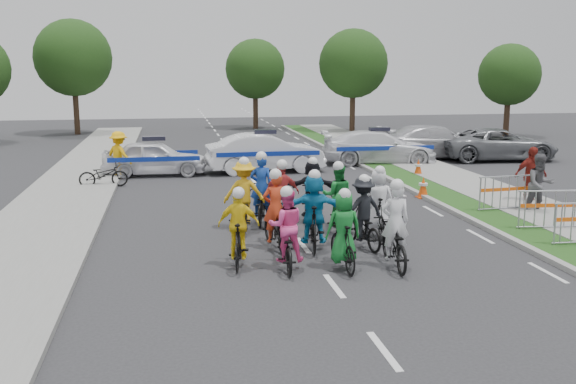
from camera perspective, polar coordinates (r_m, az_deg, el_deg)
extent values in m
plane|color=#28282B|center=(12.73, 4.12, -8.35)|extent=(90.00, 90.00, 0.00)
cube|color=gray|center=(18.98, 15.32, -2.08)|extent=(0.20, 60.00, 0.12)
cube|color=#214616|center=(19.29, 17.20, -1.99)|extent=(1.20, 60.00, 0.11)
cube|color=gray|center=(20.18, 21.74, -1.70)|extent=(2.40, 60.00, 0.13)
cube|color=gray|center=(17.47, -21.51, -3.54)|extent=(3.00, 60.00, 0.13)
imported|color=black|center=(13.96, 9.37, -4.59)|extent=(0.82, 1.95, 1.00)
imported|color=white|center=(13.79, 9.51, -2.60)|extent=(0.64, 0.45, 1.66)
sphere|color=white|center=(13.59, 9.68, 0.57)|extent=(0.29, 0.29, 0.29)
imported|color=black|center=(13.65, 4.88, -4.81)|extent=(0.53, 1.70, 1.01)
imported|color=#15782B|center=(13.49, 4.96, -3.09)|extent=(0.76, 0.51, 1.52)
sphere|color=white|center=(13.29, 5.07, -0.21)|extent=(0.26, 0.26, 0.26)
imported|color=black|center=(13.67, -0.20, -4.92)|extent=(0.74, 1.81, 0.93)
imported|color=#FF469B|center=(13.49, -0.16, -2.98)|extent=(0.79, 0.64, 1.55)
sphere|color=white|center=(13.29, -0.13, -0.02)|extent=(0.27, 0.27, 0.27)
imported|color=black|center=(13.86, -4.39, -4.58)|extent=(0.76, 1.73, 1.00)
imported|color=yellow|center=(13.70, -4.40, -2.89)|extent=(0.93, 0.52, 1.51)
sphere|color=white|center=(13.50, -4.42, -0.08)|extent=(0.26, 0.26, 0.26)
imported|color=black|center=(15.40, 6.58, -3.21)|extent=(0.94, 1.83, 0.92)
imported|color=black|center=(15.24, 6.67, -1.49)|extent=(1.08, 0.75, 1.53)
sphere|color=white|center=(15.06, 6.79, 1.09)|extent=(0.26, 0.26, 0.26)
imported|color=black|center=(15.12, 2.26, -3.05)|extent=(0.82, 1.89, 1.10)
imported|color=#1A8AC3|center=(14.97, 2.31, -1.41)|extent=(1.59, 0.74, 1.65)
sphere|color=white|center=(14.78, 2.38, 1.48)|extent=(0.29, 0.29, 0.29)
imported|color=black|center=(15.16, -1.17, -3.21)|extent=(0.86, 1.96, 1.00)
imported|color=red|center=(14.99, -1.15, -1.36)|extent=(0.64, 0.46, 1.66)
sphere|color=white|center=(14.80, -1.13, 1.55)|extent=(0.29, 0.29, 0.29)
imported|color=black|center=(16.43, 7.95, -2.12)|extent=(0.70, 1.78, 1.04)
imported|color=white|center=(16.29, 8.05, -0.65)|extent=(0.82, 0.59, 1.57)
sphere|color=white|center=(16.12, 8.17, 1.86)|extent=(0.27, 0.27, 0.27)
imported|color=black|center=(16.74, 4.35, -1.94)|extent=(0.97, 1.93, 0.97)
imported|color=#188431|center=(16.58, 4.42, -0.28)|extent=(0.88, 0.74, 1.61)
sphere|color=white|center=(16.41, 4.50, 2.27)|extent=(0.28, 0.28, 0.28)
imported|color=black|center=(16.90, -0.58, -1.58)|extent=(0.76, 1.86, 1.08)
imported|color=#CD393A|center=(16.76, -0.55, -0.12)|extent=(1.00, 0.53, 1.63)
sphere|color=white|center=(16.58, -0.53, 2.44)|extent=(0.28, 0.28, 0.28)
imported|color=black|center=(17.00, -3.91, -1.67)|extent=(0.93, 1.99, 1.01)
imported|color=yellow|center=(16.84, -3.92, 0.00)|extent=(1.16, 0.77, 1.68)
sphere|color=white|center=(16.66, -3.93, 2.65)|extent=(0.29, 0.29, 0.29)
imported|color=black|center=(17.81, 2.13, -1.00)|extent=(0.75, 1.80, 1.05)
imported|color=black|center=(17.68, 2.17, 0.37)|extent=(1.51, 0.68, 1.57)
sphere|color=white|center=(17.51, 2.22, 2.69)|extent=(0.27, 0.27, 0.27)
imported|color=black|center=(17.74, -2.40, -1.08)|extent=(1.07, 2.06, 1.03)
imported|color=#1845B9|center=(17.59, -2.39, 0.55)|extent=(0.70, 0.53, 1.71)
sphere|color=white|center=(17.41, -2.39, 3.16)|extent=(0.30, 0.30, 0.30)
imported|color=white|center=(26.21, -11.77, 3.00)|extent=(4.20, 1.90, 1.40)
imported|color=white|center=(26.48, -2.05, 3.50)|extent=(4.91, 2.00, 1.58)
imported|color=white|center=(29.06, 8.08, 3.95)|extent=(5.35, 2.78, 1.48)
imported|color=#B0B0B5|center=(31.31, 12.92, 4.36)|extent=(5.48, 2.34, 1.57)
imported|color=slate|center=(31.50, 18.21, 4.05)|extent=(5.54, 2.95, 1.48)
imported|color=#4F4E53|center=(19.98, 21.50, 0.63)|extent=(0.87, 0.68, 1.79)
imported|color=maroon|center=(21.49, 20.77, 1.39)|extent=(1.07, 0.45, 1.82)
imported|color=#FDB70D|center=(25.74, -14.78, 3.21)|extent=(1.34, 1.29, 1.83)
cube|color=#F24C0C|center=(21.69, 11.90, -0.45)|extent=(0.40, 0.40, 0.03)
cone|color=#F24C0C|center=(21.63, 11.93, 0.42)|extent=(0.36, 0.36, 0.70)
cylinder|color=silver|center=(21.61, 11.94, 0.68)|extent=(0.29, 0.29, 0.08)
cube|color=#F24C0C|center=(25.93, 11.48, 1.39)|extent=(0.40, 0.40, 0.03)
cone|color=#F24C0C|center=(25.87, 11.50, 2.13)|extent=(0.36, 0.36, 0.70)
cylinder|color=silver|center=(25.86, 11.51, 2.34)|extent=(0.29, 0.29, 0.08)
imported|color=black|center=(24.01, -16.10, 1.49)|extent=(1.74, 0.70, 0.90)
cylinder|color=#382619|center=(43.42, 5.75, 7.43)|extent=(0.36, 0.36, 3.25)
sphere|color=#183A12|center=(43.35, 5.82, 11.30)|extent=(4.55, 4.55, 4.55)
cylinder|color=#382619|center=(43.22, 18.87, 6.56)|extent=(0.36, 0.36, 2.75)
sphere|color=#183A12|center=(43.13, 19.08, 9.84)|extent=(3.85, 3.85, 3.85)
cylinder|color=#382619|center=(44.10, -18.32, 7.16)|extent=(0.36, 0.36, 3.50)
sphere|color=#183A12|center=(44.04, -18.57, 11.25)|extent=(4.90, 4.90, 4.90)
cylinder|color=#382619|center=(46.11, -2.90, 7.52)|extent=(0.36, 0.36, 3.00)
sphere|color=#183A12|center=(46.03, -2.94, 10.87)|extent=(4.20, 4.20, 4.20)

